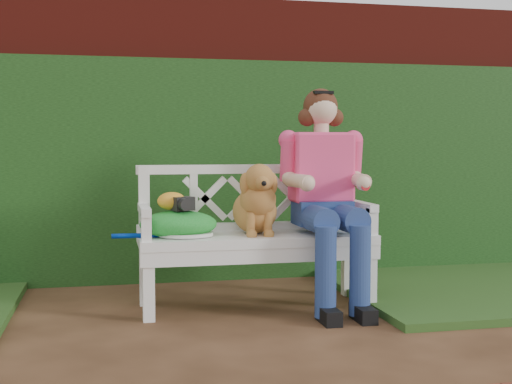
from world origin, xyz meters
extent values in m
plane|color=#3B2414|center=(0.00, 0.00, 0.00)|extent=(60.00, 60.00, 0.00)
cube|color=#62160F|center=(0.00, 1.90, 1.10)|extent=(10.00, 0.30, 2.20)
cube|color=#265B1F|center=(0.00, 1.68, 0.85)|extent=(10.00, 0.18, 1.70)
cube|color=#2D4E1D|center=(2.40, 0.90, 0.03)|extent=(2.60, 2.00, 0.05)
cube|color=black|center=(-0.06, 0.65, 0.69)|extent=(0.15, 0.14, 0.09)
ellipsoid|color=orange|center=(-0.12, 0.69, 0.70)|extent=(0.20, 0.16, 0.11)
camera|label=1|loc=(-0.51, -3.59, 1.06)|focal=48.00mm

